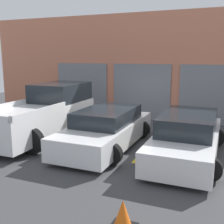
{
  "coord_description": "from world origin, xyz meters",
  "views": [
    {
      "loc": [
        3.66,
        -10.08,
        3.0
      ],
      "look_at": [
        0.0,
        -1.23,
        1.1
      ],
      "focal_mm": 45.0,
      "sensor_mm": 36.0,
      "label": 1
    }
  ],
  "objects_px": {
    "traffic_cone": "(123,216)",
    "sedan_white": "(107,129)",
    "sedan_side": "(187,137)",
    "pickup_truck": "(45,113)"
  },
  "relations": [
    {
      "from": "traffic_cone",
      "to": "sedan_white",
      "type": "bearing_deg",
      "value": 117.0
    },
    {
      "from": "sedan_side",
      "to": "traffic_cone",
      "type": "bearing_deg",
      "value": -97.15
    },
    {
      "from": "pickup_truck",
      "to": "sedan_side",
      "type": "bearing_deg",
      "value": -2.88
    },
    {
      "from": "pickup_truck",
      "to": "sedan_side",
      "type": "relative_size",
      "value": 1.08
    },
    {
      "from": "sedan_side",
      "to": "pickup_truck",
      "type": "bearing_deg",
      "value": 177.12
    },
    {
      "from": "sedan_white",
      "to": "traffic_cone",
      "type": "distance_m",
      "value": 4.69
    },
    {
      "from": "pickup_truck",
      "to": "sedan_side",
      "type": "distance_m",
      "value": 5.3
    },
    {
      "from": "pickup_truck",
      "to": "sedan_side",
      "type": "height_order",
      "value": "pickup_truck"
    },
    {
      "from": "pickup_truck",
      "to": "sedan_white",
      "type": "bearing_deg",
      "value": -5.82
    },
    {
      "from": "sedan_white",
      "to": "sedan_side",
      "type": "relative_size",
      "value": 1.0
    }
  ]
}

